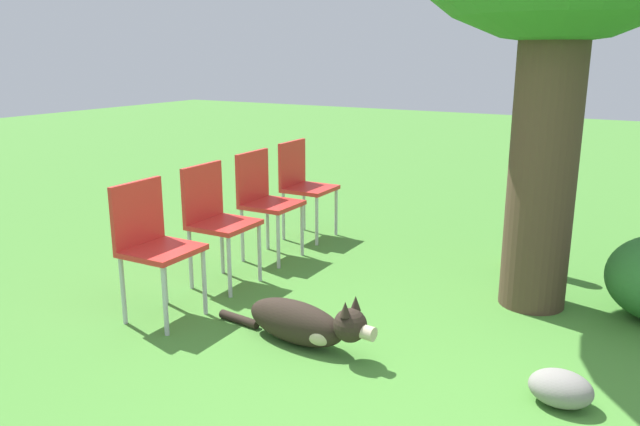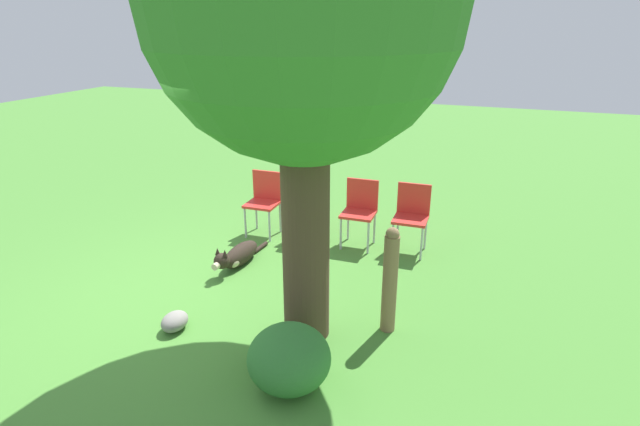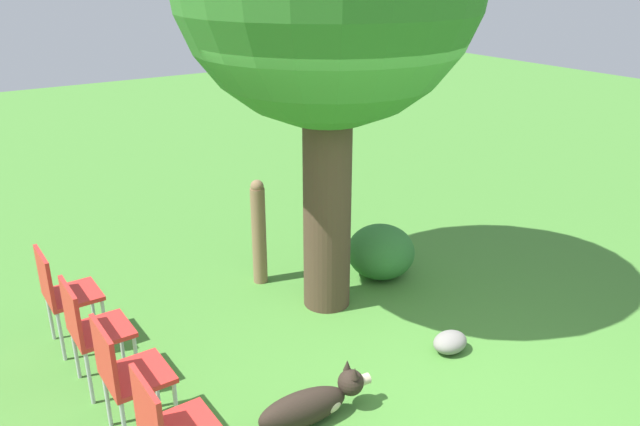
% 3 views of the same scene
% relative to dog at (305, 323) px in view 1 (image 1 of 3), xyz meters
% --- Properties ---
extents(ground_plane, '(30.00, 30.00, 0.00)m').
position_rel_dog_xyz_m(ground_plane, '(0.88, 0.06, -0.14)').
color(ground_plane, '#478433').
extents(dog, '(1.18, 0.29, 0.38)m').
position_rel_dog_xyz_m(dog, '(0.00, 0.00, 0.00)').
color(dog, '#2D231C').
rests_on(dog, ground_plane).
extents(fence_post, '(0.15, 0.15, 1.12)m').
position_rel_dog_xyz_m(fence_post, '(0.71, 2.10, 0.42)').
color(fence_post, '#846647').
rests_on(fence_post, ground_plane).
extents(red_chair_0, '(0.43, 0.45, 0.91)m').
position_rel_dog_xyz_m(red_chair_0, '(-1.09, -0.13, 0.40)').
color(red_chair_0, red).
rests_on(red_chair_0, ground_plane).
extents(red_chair_1, '(0.43, 0.45, 0.91)m').
position_rel_dog_xyz_m(red_chair_1, '(-1.14, 0.56, 0.40)').
color(red_chair_1, red).
rests_on(red_chair_1, ground_plane).
extents(red_chair_2, '(0.43, 0.45, 0.91)m').
position_rel_dog_xyz_m(red_chair_2, '(-1.18, 1.26, 0.40)').
color(red_chair_2, red).
rests_on(red_chair_2, ground_plane).
extents(red_chair_3, '(0.43, 0.45, 0.91)m').
position_rel_dog_xyz_m(red_chair_3, '(-1.23, 1.96, 0.40)').
color(red_chair_3, red).
rests_on(red_chair_3, ground_plane).
extents(garden_rock, '(0.32, 0.24, 0.18)m').
position_rel_dog_xyz_m(garden_rock, '(1.45, 0.08, -0.05)').
color(garden_rock, gray).
rests_on(garden_rock, ground_plane).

